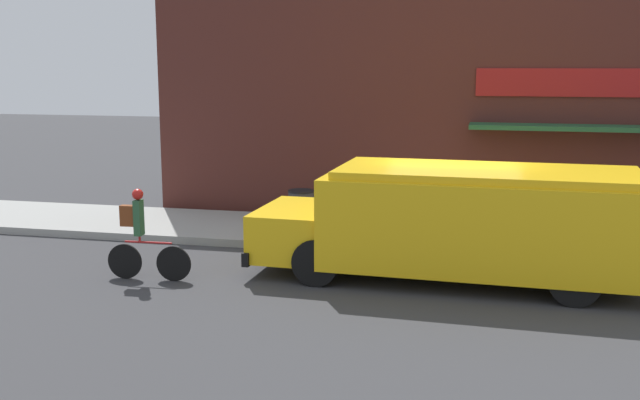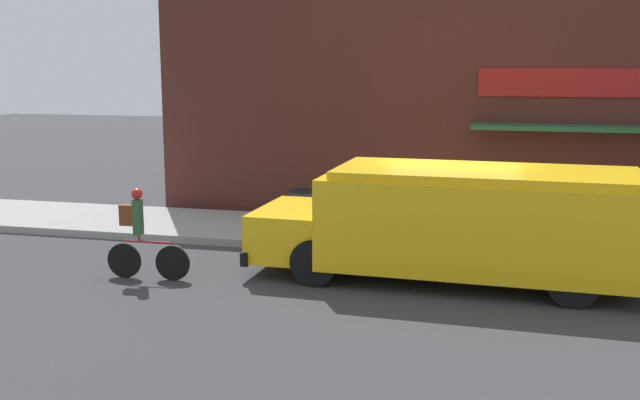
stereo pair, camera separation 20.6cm
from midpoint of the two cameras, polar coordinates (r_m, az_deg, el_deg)
name	(u,v)px [view 2 (the right image)]	position (r m, az deg, el deg)	size (l,w,h in m)	color
ground_plane	(450,261)	(14.52, 10.27, -4.56)	(70.00, 70.00, 0.00)	#38383A
sidewalk	(455,239)	(15.90, 10.62, -2.97)	(28.00, 2.87, 0.16)	#999993
storefront	(468,111)	(17.30, 11.52, 6.69)	(14.74, 1.03, 5.31)	#4C231E
school_bus	(463,221)	(13.05, 11.29, -1.58)	(6.79, 2.94, 1.95)	yellow
cyclist	(141,235)	(13.27, -13.07, -2.64)	(1.51, 0.21, 1.60)	black
trash_bin	(303,206)	(16.79, -0.97, -0.50)	(0.60, 0.60, 0.75)	#38383D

